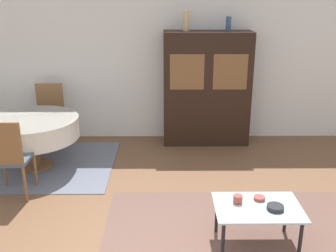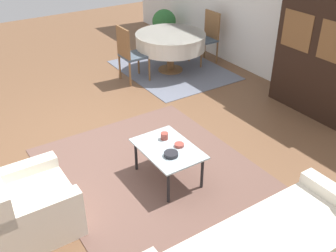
{
  "view_description": "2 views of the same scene",
  "coord_description": "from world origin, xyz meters",
  "px_view_note": "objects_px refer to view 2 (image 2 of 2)",
  "views": [
    {
      "loc": [
        0.17,
        -2.96,
        2.45
      ],
      "look_at": [
        0.2,
        1.4,
        0.95
      ],
      "focal_mm": 42.0,
      "sensor_mm": 36.0,
      "label": 1
    },
    {
      "loc": [
        4.28,
        -1.68,
        3.03
      ],
      "look_at": [
        1.08,
        0.42,
        0.75
      ],
      "focal_mm": 42.0,
      "sensor_mm": 36.0,
      "label": 2
    }
  ],
  "objects_px": {
    "armchair": "(26,206)",
    "coffee_table": "(168,151)",
    "dining_chair_near": "(129,51)",
    "bowl": "(171,154)",
    "dining_chair_far": "(207,35)",
    "bowl_small": "(179,145)",
    "potted_plant": "(164,23)",
    "cup": "(164,136)",
    "dining_table": "(171,41)",
    "display_cabinet": "(322,55)"
  },
  "relations": [
    {
      "from": "dining_table",
      "to": "potted_plant",
      "type": "bearing_deg",
      "value": 151.25
    },
    {
      "from": "dining_chair_near",
      "to": "bowl",
      "type": "xyz_separation_m",
      "value": [
        2.97,
        -1.07,
        -0.1
      ]
    },
    {
      "from": "bowl",
      "to": "bowl_small",
      "type": "bearing_deg",
      "value": 120.36
    },
    {
      "from": "coffee_table",
      "to": "bowl_small",
      "type": "distance_m",
      "value": 0.15
    },
    {
      "from": "dining_table",
      "to": "bowl",
      "type": "relative_size",
      "value": 8.08
    },
    {
      "from": "dining_table",
      "to": "dining_chair_near",
      "type": "distance_m",
      "value": 0.89
    },
    {
      "from": "display_cabinet",
      "to": "cup",
      "type": "bearing_deg",
      "value": -89.18
    },
    {
      "from": "bowl",
      "to": "armchair",
      "type": "bearing_deg",
      "value": -98.91
    },
    {
      "from": "armchair",
      "to": "potted_plant",
      "type": "height_order",
      "value": "armchair"
    },
    {
      "from": "cup",
      "to": "dining_chair_near",
      "type": "bearing_deg",
      "value": 160.26
    },
    {
      "from": "coffee_table",
      "to": "bowl",
      "type": "distance_m",
      "value": 0.18
    },
    {
      "from": "dining_chair_near",
      "to": "cup",
      "type": "xyz_separation_m",
      "value": [
        2.63,
        -0.94,
        -0.08
      ]
    },
    {
      "from": "coffee_table",
      "to": "bowl",
      "type": "height_order",
      "value": "bowl"
    },
    {
      "from": "armchair",
      "to": "coffee_table",
      "type": "relative_size",
      "value": 1.0
    },
    {
      "from": "dining_chair_far",
      "to": "bowl",
      "type": "distance_m",
      "value": 4.12
    },
    {
      "from": "dining_chair_near",
      "to": "dining_chair_far",
      "type": "relative_size",
      "value": 1.0
    },
    {
      "from": "cup",
      "to": "potted_plant",
      "type": "bearing_deg",
      "value": 147.25
    },
    {
      "from": "display_cabinet",
      "to": "cup",
      "type": "distance_m",
      "value": 2.89
    },
    {
      "from": "bowl_small",
      "to": "armchair",
      "type": "bearing_deg",
      "value": -94.47
    },
    {
      "from": "armchair",
      "to": "dining_chair_near",
      "type": "distance_m",
      "value": 3.82
    },
    {
      "from": "dining_table",
      "to": "bowl_small",
      "type": "xyz_separation_m",
      "value": [
        2.86,
        -1.77,
        -0.13
      ]
    },
    {
      "from": "display_cabinet",
      "to": "bowl",
      "type": "xyz_separation_m",
      "value": [
        0.38,
        -2.98,
        -0.46
      ]
    },
    {
      "from": "armchair",
      "to": "dining_chair_near",
      "type": "relative_size",
      "value": 0.84
    },
    {
      "from": "armchair",
      "to": "dining_chair_far",
      "type": "relative_size",
      "value": 0.84
    },
    {
      "from": "dining_chair_far",
      "to": "bowl",
      "type": "xyz_separation_m",
      "value": [
        2.97,
        -2.85,
        -0.1
      ]
    },
    {
      "from": "dining_table",
      "to": "bowl",
      "type": "xyz_separation_m",
      "value": [
        2.97,
        -1.96,
        -0.13
      ]
    },
    {
      "from": "display_cabinet",
      "to": "bowl_small",
      "type": "relative_size",
      "value": 16.11
    },
    {
      "from": "armchair",
      "to": "potted_plant",
      "type": "relative_size",
      "value": 1.13
    },
    {
      "from": "dining_chair_near",
      "to": "dining_chair_far",
      "type": "height_order",
      "value": "same"
    },
    {
      "from": "dining_table",
      "to": "bowl_small",
      "type": "height_order",
      "value": "dining_table"
    },
    {
      "from": "dining_table",
      "to": "bowl_small",
      "type": "relative_size",
      "value": 11.55
    },
    {
      "from": "cup",
      "to": "bowl_small",
      "type": "bearing_deg",
      "value": 14.41
    },
    {
      "from": "display_cabinet",
      "to": "dining_table",
      "type": "bearing_deg",
      "value": -158.49
    },
    {
      "from": "coffee_table",
      "to": "cup",
      "type": "height_order",
      "value": "cup"
    },
    {
      "from": "dining_chair_far",
      "to": "armchair",
      "type": "bearing_deg",
      "value": 121.41
    },
    {
      "from": "armchair",
      "to": "dining_chair_far",
      "type": "height_order",
      "value": "dining_chair_far"
    },
    {
      "from": "display_cabinet",
      "to": "dining_chair_near",
      "type": "xyz_separation_m",
      "value": [
        -2.59,
        -1.91,
        -0.35
      ]
    },
    {
      "from": "potted_plant",
      "to": "display_cabinet",
      "type": "bearing_deg",
      "value": 2.56
    },
    {
      "from": "armchair",
      "to": "display_cabinet",
      "type": "distance_m",
      "value": 4.62
    },
    {
      "from": "bowl_small",
      "to": "dining_table",
      "type": "bearing_deg",
      "value": 148.16
    },
    {
      "from": "armchair",
      "to": "bowl_small",
      "type": "bearing_deg",
      "value": 85.53
    },
    {
      "from": "potted_plant",
      "to": "coffee_table",
      "type": "bearing_deg",
      "value": -32.28
    },
    {
      "from": "dining_chair_near",
      "to": "potted_plant",
      "type": "bearing_deg",
      "value": 131.41
    },
    {
      "from": "dining_chair_far",
      "to": "potted_plant",
      "type": "xyz_separation_m",
      "value": [
        -1.52,
        -0.06,
        -0.13
      ]
    },
    {
      "from": "coffee_table",
      "to": "dining_chair_far",
      "type": "xyz_separation_m",
      "value": [
        -2.81,
        2.8,
        0.17
      ]
    },
    {
      "from": "dining_table",
      "to": "dining_chair_far",
      "type": "height_order",
      "value": "dining_chair_far"
    },
    {
      "from": "coffee_table",
      "to": "bowl_small",
      "type": "xyz_separation_m",
      "value": [
        0.04,
        0.13,
        0.07
      ]
    },
    {
      "from": "dining_table",
      "to": "dining_chair_near",
      "type": "relative_size",
      "value": 1.31
    },
    {
      "from": "coffee_table",
      "to": "potted_plant",
      "type": "height_order",
      "value": "potted_plant"
    },
    {
      "from": "dining_chair_near",
      "to": "display_cabinet",
      "type": "bearing_deg",
      "value": 36.45
    }
  ]
}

